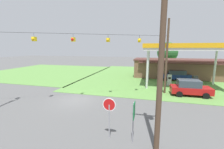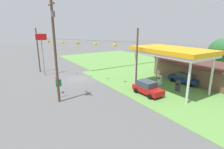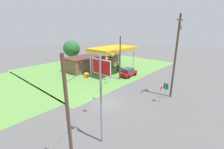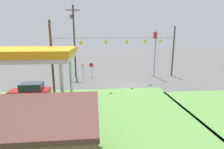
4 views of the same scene
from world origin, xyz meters
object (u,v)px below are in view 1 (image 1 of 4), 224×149
(car_at_pumps_front, at_px, (190,88))
(stop_sign_roadside, at_px, (109,109))
(fuel_pump_far, at_px, (195,82))
(tree_behind_station, at_px, (168,52))
(gas_station_canopy, at_px, (185,48))
(car_at_pumps_rear, at_px, (175,75))
(gas_station_store, at_px, (178,68))
(fuel_pump_near, at_px, (169,81))
(utility_pole_main, at_px, (164,21))
(route_sign, at_px, (134,114))

(car_at_pumps_front, distance_m, stop_sign_roadside, 12.20)
(fuel_pump_far, height_order, tree_behind_station, tree_behind_station)
(gas_station_canopy, xyz_separation_m, car_at_pumps_rear, (-0.30, 4.22, -4.52))
(gas_station_canopy, bearing_deg, gas_station_store, 85.74)
(car_at_pumps_rear, bearing_deg, gas_station_canopy, 90.53)
(gas_station_canopy, height_order, stop_sign_roadside, gas_station_canopy)
(fuel_pump_near, relative_size, fuel_pump_far, 1.00)
(fuel_pump_far, relative_size, stop_sign_roadside, 0.65)
(fuel_pump_far, distance_m, utility_pole_main, 16.91)
(tree_behind_station, bearing_deg, gas_station_store, -81.38)
(route_sign, relative_size, tree_behind_station, 0.36)
(gas_station_canopy, distance_m, route_sign, 15.83)
(gas_station_canopy, distance_m, fuel_pump_near, 4.94)
(tree_behind_station, bearing_deg, car_at_pumps_rear, -87.84)
(fuel_pump_far, distance_m, route_sign, 16.04)
(fuel_pump_far, height_order, car_at_pumps_rear, car_at_pumps_rear)
(route_sign, bearing_deg, gas_station_store, 75.39)
(fuel_pump_near, distance_m, stop_sign_roadside, 15.25)
(utility_pole_main, bearing_deg, tree_behind_station, 84.18)
(utility_pole_main, relative_size, tree_behind_station, 1.76)
(gas_station_canopy, xyz_separation_m, utility_pole_main, (-3.78, -14.91, 1.16))
(car_at_pumps_front, relative_size, car_at_pumps_rear, 0.86)
(fuel_pump_far, bearing_deg, car_at_pumps_rear, 115.09)
(gas_station_canopy, relative_size, tree_behind_station, 1.61)
(route_sign, relative_size, utility_pole_main, 0.20)
(car_at_pumps_rear, xyz_separation_m, tree_behind_station, (-0.41, 10.95, 3.49))
(fuel_pump_near, height_order, tree_behind_station, tree_behind_station)
(car_at_pumps_front, distance_m, route_sign, 11.55)
(gas_station_canopy, bearing_deg, route_sign, -109.31)
(utility_pole_main, bearing_deg, gas_station_store, 78.89)
(gas_station_store, relative_size, tree_behind_station, 2.34)
(fuel_pump_near, height_order, car_at_pumps_front, car_at_pumps_front)
(gas_station_store, xyz_separation_m, tree_behind_station, (-1.24, 8.18, 2.68))
(stop_sign_roadside, bearing_deg, route_sign, 176.04)
(car_at_pumps_front, bearing_deg, fuel_pump_near, 110.95)
(gas_station_canopy, xyz_separation_m, fuel_pump_far, (1.67, -0.00, -4.65))
(utility_pole_main, bearing_deg, car_at_pumps_front, 70.14)
(fuel_pump_far, relative_size, route_sign, 0.68)
(gas_station_store, distance_m, fuel_pump_near, 7.40)
(stop_sign_roadside, bearing_deg, car_at_pumps_front, -123.01)
(utility_pole_main, bearing_deg, car_at_pumps_rear, 79.70)
(gas_station_store, distance_m, car_at_pumps_front, 11.25)
(gas_station_store, relative_size, fuel_pump_far, 9.70)
(fuel_pump_far, bearing_deg, stop_sign_roadside, -119.69)
(gas_station_canopy, height_order, fuel_pump_far, gas_station_canopy)
(gas_station_store, distance_m, utility_pole_main, 22.86)
(fuel_pump_far, distance_m, stop_sign_roadside, 16.63)
(car_at_pumps_front, height_order, stop_sign_roadside, stop_sign_roadside)
(gas_station_canopy, distance_m, fuel_pump_far, 4.94)
(gas_station_canopy, xyz_separation_m, fuel_pump_near, (-1.67, -0.00, -4.65))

